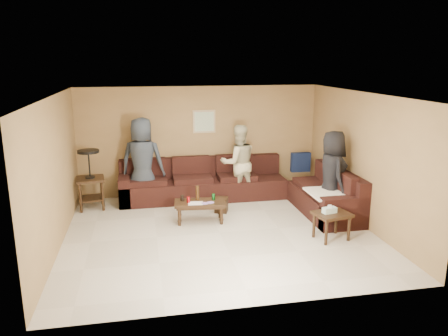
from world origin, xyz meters
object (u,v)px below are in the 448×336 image
side_table_right (332,216)px  end_table_left (90,178)px  person_middle (238,163)px  sectional_sofa (244,190)px  person_right (332,174)px  coffee_table (200,204)px  waste_bin (221,205)px  person_left (143,161)px

side_table_right → end_table_left: bearing=149.8°
end_table_left → person_middle: size_ratio=0.74×
end_table_left → side_table_right: 4.97m
end_table_left → side_table_right: bearing=-30.2°
sectional_sofa → end_table_left: 3.26m
person_right → person_middle: bearing=50.4°
sectional_sofa → end_table_left: bearing=174.2°
side_table_right → person_right: size_ratio=0.39×
side_table_right → coffee_table: bearing=149.1°
sectional_sofa → waste_bin: bearing=-144.0°
person_right → side_table_right: bearing=159.0°
sectional_sofa → coffee_table: 1.40m
coffee_table → person_middle: (1.04, 1.22, 0.50)m
waste_bin → person_middle: person_middle is taller
end_table_left → waste_bin: size_ratio=4.13×
coffee_table → person_right: size_ratio=0.59×
waste_bin → person_right: 2.32m
person_middle → side_table_right: bearing=109.1°
person_left → waste_bin: bearing=166.2°
end_table_left → person_middle: (3.18, 0.01, 0.19)m
end_table_left → person_left: size_ratio=0.66×
person_left → person_middle: size_ratio=1.12×
coffee_table → sectional_sofa: bearing=39.2°
end_table_left → sectional_sofa: bearing=-5.8°
person_left → person_middle: bearing=-168.1°
end_table_left → waste_bin: end_table_left is taller
person_left → side_table_right: bearing=155.5°
coffee_table → person_middle: person_middle is taller
sectional_sofa → side_table_right: size_ratio=6.86×
person_middle → sectional_sofa: bearing=93.1°
sectional_sofa → person_left: bearing=168.6°
side_table_right → person_middle: person_middle is taller
side_table_right → person_left: person_left is taller
person_left → person_middle: person_left is taller
waste_bin → person_right: size_ratio=0.18×
person_left → person_right: bearing=172.1°
person_right → end_table_left: bearing=75.9°
waste_bin → person_left: bearing=151.5°
waste_bin → person_middle: bearing=54.9°
waste_bin → person_right: bearing=-17.7°
coffee_table → side_table_right: 2.50m
end_table_left → person_left: (1.09, 0.11, 0.29)m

